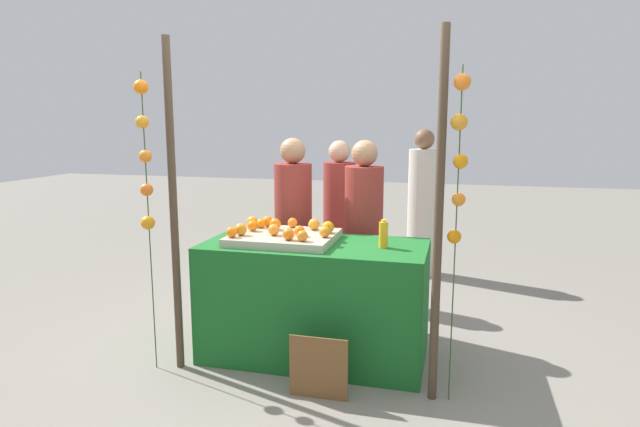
{
  "coord_description": "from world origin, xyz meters",
  "views": [
    {
      "loc": [
        1.02,
        -3.78,
        1.78
      ],
      "look_at": [
        0.0,
        0.15,
        1.08
      ],
      "focal_mm": 30.27,
      "sensor_mm": 36.0,
      "label": 1
    }
  ],
  "objects_px": {
    "vendor_left": "(293,238)",
    "vendor_right": "(363,242)",
    "stall_counter": "(315,300)",
    "orange_0": "(288,234)",
    "orange_1": "(325,232)",
    "juice_bottle": "(383,235)",
    "chalkboard_sign": "(319,368)"
  },
  "relations": [
    {
      "from": "vendor_left",
      "to": "vendor_right",
      "type": "xyz_separation_m",
      "value": [
        0.63,
        0.0,
        -0.01
      ]
    },
    {
      "from": "juice_bottle",
      "to": "vendor_right",
      "type": "distance_m",
      "value": 0.77
    },
    {
      "from": "orange_0",
      "to": "vendor_left",
      "type": "xyz_separation_m",
      "value": [
        -0.24,
        0.88,
        -0.22
      ]
    },
    {
      "from": "stall_counter",
      "to": "chalkboard_sign",
      "type": "relative_size",
      "value": 3.86
    },
    {
      "from": "vendor_left",
      "to": "orange_0",
      "type": "bearing_deg",
      "value": -74.79
    },
    {
      "from": "orange_0",
      "to": "vendor_left",
      "type": "height_order",
      "value": "vendor_left"
    },
    {
      "from": "vendor_left",
      "to": "vendor_right",
      "type": "bearing_deg",
      "value": 0.06
    },
    {
      "from": "orange_1",
      "to": "orange_0",
      "type": "bearing_deg",
      "value": -145.85
    },
    {
      "from": "stall_counter",
      "to": "juice_bottle",
      "type": "distance_m",
      "value": 0.74
    },
    {
      "from": "orange_0",
      "to": "orange_1",
      "type": "xyz_separation_m",
      "value": [
        0.23,
        0.15,
        -0.0
      ]
    },
    {
      "from": "vendor_left",
      "to": "vendor_right",
      "type": "height_order",
      "value": "vendor_left"
    },
    {
      "from": "orange_1",
      "to": "vendor_left",
      "type": "distance_m",
      "value": 0.89
    },
    {
      "from": "orange_0",
      "to": "vendor_right",
      "type": "relative_size",
      "value": 0.05
    },
    {
      "from": "orange_0",
      "to": "chalkboard_sign",
      "type": "bearing_deg",
      "value": -51.43
    },
    {
      "from": "stall_counter",
      "to": "vendor_left",
      "type": "xyz_separation_m",
      "value": [
        -0.38,
        0.67,
        0.32
      ]
    },
    {
      "from": "orange_0",
      "to": "chalkboard_sign",
      "type": "height_order",
      "value": "orange_0"
    },
    {
      "from": "stall_counter",
      "to": "vendor_left",
      "type": "relative_size",
      "value": 1.01
    },
    {
      "from": "chalkboard_sign",
      "to": "vendor_right",
      "type": "xyz_separation_m",
      "value": [
        0.06,
        1.29,
        0.56
      ]
    },
    {
      "from": "vendor_right",
      "to": "juice_bottle",
      "type": "bearing_deg",
      "value": -68.98
    },
    {
      "from": "vendor_left",
      "to": "vendor_right",
      "type": "relative_size",
      "value": 1.01
    },
    {
      "from": "stall_counter",
      "to": "vendor_right",
      "type": "relative_size",
      "value": 1.02
    },
    {
      "from": "vendor_left",
      "to": "juice_bottle",
      "type": "bearing_deg",
      "value": -37.52
    },
    {
      "from": "orange_0",
      "to": "orange_1",
      "type": "bearing_deg",
      "value": 34.15
    },
    {
      "from": "juice_bottle",
      "to": "vendor_right",
      "type": "xyz_separation_m",
      "value": [
        -0.26,
        0.68,
        -0.22
      ]
    },
    {
      "from": "stall_counter",
      "to": "orange_1",
      "type": "height_order",
      "value": "orange_1"
    },
    {
      "from": "stall_counter",
      "to": "orange_0",
      "type": "bearing_deg",
      "value": -124.73
    },
    {
      "from": "juice_bottle",
      "to": "vendor_right",
      "type": "bearing_deg",
      "value": 111.02
    },
    {
      "from": "orange_1",
      "to": "juice_bottle",
      "type": "relative_size",
      "value": 0.4
    },
    {
      "from": "juice_bottle",
      "to": "vendor_left",
      "type": "bearing_deg",
      "value": 142.48
    },
    {
      "from": "vendor_left",
      "to": "orange_1",
      "type": "bearing_deg",
      "value": -57.11
    },
    {
      "from": "stall_counter",
      "to": "vendor_right",
      "type": "bearing_deg",
      "value": 69.7
    },
    {
      "from": "orange_1",
      "to": "stall_counter",
      "type": "bearing_deg",
      "value": 151.11
    }
  ]
}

